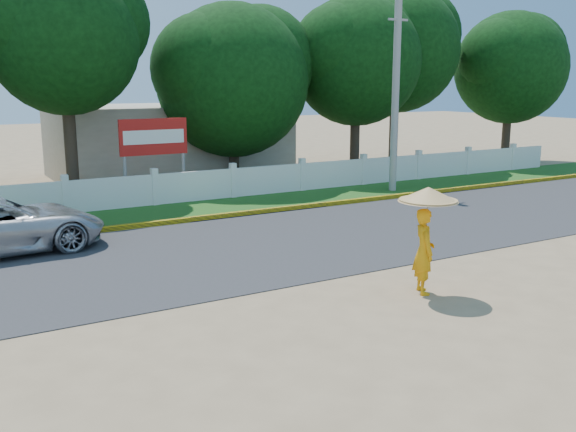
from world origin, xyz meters
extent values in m
plane|color=#9E8460|center=(0.00, 0.00, 0.00)|extent=(120.00, 120.00, 0.00)
cube|color=#38383A|center=(0.00, 4.50, 0.01)|extent=(60.00, 7.00, 0.02)
cube|color=#2D601E|center=(0.00, 9.75, 0.01)|extent=(60.00, 3.50, 0.03)
cube|color=yellow|center=(0.00, 8.05, 0.08)|extent=(40.00, 0.18, 0.16)
cube|color=silver|center=(0.00, 11.20, 0.55)|extent=(40.00, 0.10, 1.10)
cube|color=#B7AD99|center=(3.00, 18.00, 1.60)|extent=(10.00, 6.00, 3.20)
cylinder|color=gray|center=(9.12, 9.43, 3.66)|extent=(0.28, 0.28, 7.32)
imported|color=orange|center=(1.64, -0.66, 0.88)|extent=(0.65, 0.76, 1.76)
cylinder|color=gray|center=(1.69, -0.66, 1.56)|extent=(0.02, 0.02, 1.15)
cone|color=tan|center=(1.69, -0.66, 2.05)|extent=(1.21, 1.21, 0.29)
cylinder|color=gray|center=(-0.70, 12.30, 1.00)|extent=(0.12, 0.12, 2.00)
cylinder|color=gray|center=(1.50, 12.30, 1.00)|extent=(0.12, 0.12, 2.00)
cube|color=#B41713|center=(0.40, 12.30, 2.30)|extent=(2.50, 0.12, 1.30)
cube|color=silver|center=(0.40, 12.24, 2.30)|extent=(2.25, 0.02, 0.49)
cylinder|color=#473828|center=(13.59, 14.89, 2.04)|extent=(0.44, 0.44, 4.08)
sphere|color=#0E3D10|center=(13.59, 14.89, 5.75)|extent=(6.07, 6.07, 6.07)
cylinder|color=#473828|center=(20.19, 13.59, 1.68)|extent=(0.44, 0.44, 3.35)
sphere|color=#0E3D10|center=(20.19, 13.59, 4.94)|extent=(5.77, 5.77, 5.77)
cylinder|color=#473828|center=(4.67, 14.60, 1.27)|extent=(0.44, 0.44, 2.53)
sphere|color=#0E3D10|center=(4.67, 14.60, 4.28)|extent=(6.36, 6.36, 6.36)
cylinder|color=#473828|center=(-2.23, 13.64, 2.12)|extent=(0.44, 0.44, 4.24)
sphere|color=#0E3D10|center=(-2.23, 13.64, 5.68)|extent=(5.23, 5.23, 5.23)
cylinder|color=#473828|center=(10.56, 13.99, 1.78)|extent=(0.44, 0.44, 3.55)
sphere|color=#0E3D10|center=(10.56, 13.99, 5.15)|extent=(5.82, 5.82, 5.82)
camera|label=1|loc=(-7.07, -10.13, 4.26)|focal=40.00mm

